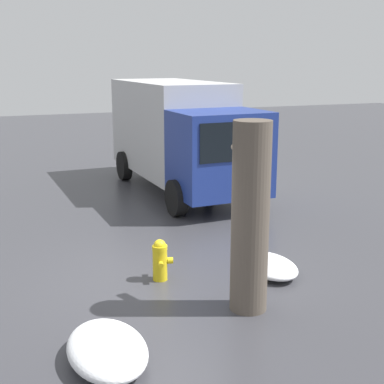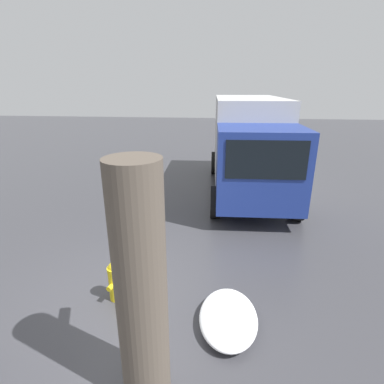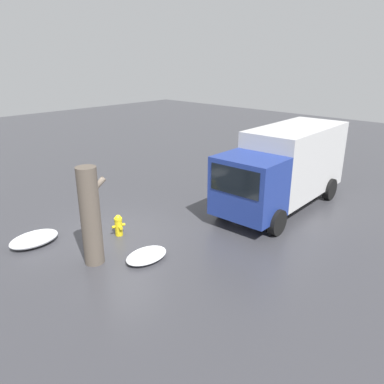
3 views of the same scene
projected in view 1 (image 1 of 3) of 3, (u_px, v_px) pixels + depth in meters
ground_plane at (160, 280)px, 9.32m from camera, size 60.00×60.00×0.00m
fire_hydrant at (160, 259)px, 9.23m from camera, size 0.46×0.37×0.73m
tree_trunk at (250, 217)px, 7.90m from camera, size 0.87×0.57×2.90m
delivery_truck at (180, 133)px, 15.37m from camera, size 6.74×2.71×3.11m
pedestrian at (208, 171)px, 13.83m from camera, size 0.37×0.37×1.71m
snow_pile_by_hydrant at (269, 266)px, 9.59m from camera, size 1.35×0.90×0.27m
snow_pile_curbside at (107, 349)px, 6.73m from camera, size 1.55×0.99×0.37m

